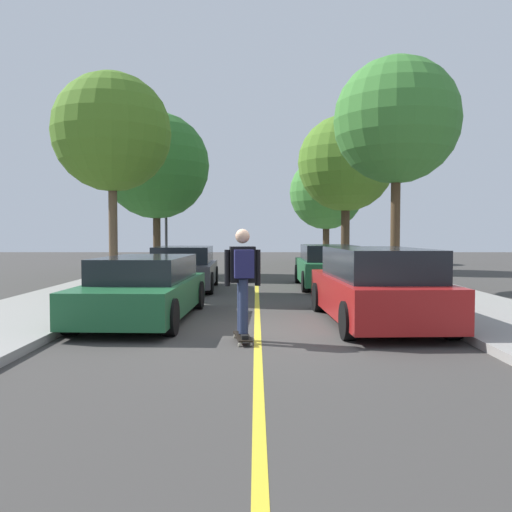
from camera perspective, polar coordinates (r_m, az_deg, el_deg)
ground at (r=9.09m, az=0.34°, el=-8.58°), size 80.00×80.00×0.00m
center_line at (r=13.04m, az=0.28°, el=-5.20°), size 0.12×39.20×0.01m
parked_car_left_nearest at (r=10.83m, az=-11.87°, el=-3.45°), size 2.07×4.67×1.27m
parked_car_left_near at (r=16.47m, az=-7.72°, el=-1.31°), size 2.07×4.06×1.34m
parked_car_right_nearest at (r=10.37m, az=13.08°, el=-3.22°), size 2.06×4.64×1.46m
parked_car_right_near at (r=17.11m, az=7.93°, el=-1.15°), size 1.90×4.40×1.37m
street_tree_left_nearest at (r=15.91m, az=-15.23°, el=12.81°), size 3.38×3.38×6.19m
street_tree_left_near at (r=22.30m, az=-10.63°, el=9.60°), size 4.38×4.38×6.59m
street_tree_right_nearest at (r=16.59m, az=15.20°, el=14.00°), size 3.73×3.73×6.82m
street_tree_right_near at (r=25.04m, az=9.91°, el=9.88°), size 4.46×4.46×7.10m
street_tree_right_far at (r=31.55m, az=7.82°, el=6.82°), size 4.35×4.35×6.20m
fire_hydrant at (r=12.79m, az=17.53°, el=-3.29°), size 0.20×0.20×0.70m
streetlamp at (r=23.75m, az=-9.61°, el=6.54°), size 0.36×0.24×5.80m
skateboard at (r=8.51m, az=-1.30°, el=-8.75°), size 0.33×0.86×0.10m
skateboarder at (r=8.34m, az=-1.28°, el=-2.10°), size 0.59×0.71×1.71m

